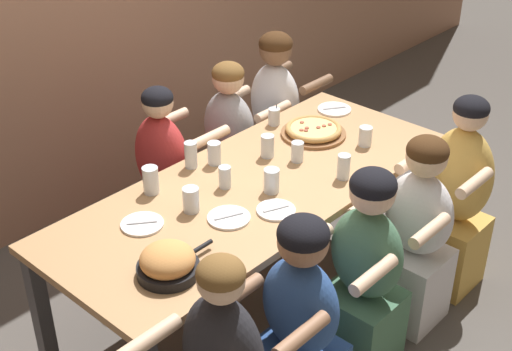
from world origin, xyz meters
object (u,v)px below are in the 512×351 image
object	(u,v)px
drinking_glass_a	(267,146)
drinking_glass_f	(365,136)
diner_near_right	(455,203)
skillet_bowl	(168,263)
cocktail_glass_blue	(274,117)
empty_plate_d	(142,224)
drinking_glass_i	(344,168)
diner_far_midright	(230,151)
drinking_glass_g	(214,155)
diner_far_center	(164,185)
pizza_board_main	(313,131)
diner_far_right	(275,122)
empty_plate_a	(276,210)
drinking_glass_d	(272,182)
empty_plate_b	(334,109)
diner_near_center	(364,279)
empty_plate_c	(229,218)
drinking_glass_h	(191,201)
drinking_glass_b	(298,153)
diner_near_midleft	(299,333)
drinking_glass_c	(151,180)
drinking_glass_e	(191,156)

from	to	relation	value
drinking_glass_a	drinking_glass_f	bearing A→B (deg)	-34.31
diner_near_right	skillet_bowl	bearing A→B (deg)	74.39
cocktail_glass_blue	empty_plate_d	bearing A→B (deg)	-168.79
drinking_glass_i	diner_far_midright	world-z (taller)	diner_far_midright
drinking_glass_g	diner_far_center	bearing A→B (deg)	97.40
drinking_glass_a	cocktail_glass_blue	bearing A→B (deg)	35.85
pizza_board_main	empty_plate_d	size ratio (longest dim) A/B	1.86
drinking_glass_a	diner_far_right	world-z (taller)	diner_far_right
drinking_glass_g	diner_near_right	xyz separation A→B (m)	(0.85, -0.97, -0.29)
drinking_glass_i	diner_far_center	xyz separation A→B (m)	(-0.38, 0.96, -0.32)
empty_plate_a	drinking_glass_d	size ratio (longest dim) A/B	1.50
empty_plate_b	drinking_glass_f	bearing A→B (deg)	-122.02
drinking_glass_g	diner_far_center	xyz separation A→B (m)	(-0.05, 0.37, -0.31)
empty_plate_d	drinking_glass_f	bearing A→B (deg)	-12.86
drinking_glass_g	diner_near_center	distance (m)	1.02
empty_plate_c	drinking_glass_h	xyz separation A→B (m)	(-0.07, 0.18, 0.05)
drinking_glass_b	drinking_glass_d	bearing A→B (deg)	-162.62
drinking_glass_h	diner_near_right	bearing A→B (deg)	-30.51
drinking_glass_i	diner_far_center	world-z (taller)	diner_far_center
cocktail_glass_blue	diner_near_midleft	size ratio (longest dim) A/B	0.11
diner_near_center	diner_far_right	size ratio (longest dim) A/B	0.95
drinking_glass_c	diner_far_right	xyz separation A→B (m)	(1.32, 0.34, -0.29)
empty_plate_d	diner_near_right	xyz separation A→B (m)	(1.48, -0.81, -0.24)
drinking_glass_a	drinking_glass_h	bearing A→B (deg)	-172.21
drinking_glass_h	drinking_glass_i	distance (m)	0.80
diner_far_center	drinking_glass_i	bearing A→B (deg)	21.80
drinking_glass_b	drinking_glass_i	world-z (taller)	drinking_glass_i
drinking_glass_e	pizza_board_main	bearing A→B (deg)	-18.88
drinking_glass_h	diner_near_right	size ratio (longest dim) A/B	0.11
drinking_glass_e	diner_near_midleft	size ratio (longest dim) A/B	0.13
diner_far_midright	diner_near_midleft	bearing A→B (deg)	-35.70
drinking_glass_d	empty_plate_c	bearing A→B (deg)	-177.78
drinking_glass_i	drinking_glass_b	bearing A→B (deg)	93.97
drinking_glass_g	diner_far_midright	bearing A→B (deg)	37.01
diner_far_midright	diner_near_center	xyz separation A→B (m)	(-0.49, -1.34, 0.02)
diner_far_midright	drinking_glass_h	bearing A→B (deg)	-55.31
empty_plate_a	drinking_glass_f	xyz separation A→B (m)	(0.83, 0.07, 0.05)
drinking_glass_e	diner_near_right	distance (m)	1.44
empty_plate_b	diner_near_center	size ratio (longest dim) A/B	0.19
empty_plate_c	cocktail_glass_blue	size ratio (longest dim) A/B	1.63
drinking_glass_h	diner_far_midright	bearing A→B (deg)	34.69
drinking_glass_b	empty_plate_d	bearing A→B (deg)	171.32
diner_near_center	diner_near_right	bearing A→B (deg)	-90.00
drinking_glass_a	drinking_glass_e	xyz separation A→B (m)	(-0.35, 0.22, 0.00)
drinking_glass_g	cocktail_glass_blue	bearing A→B (deg)	7.45
drinking_glass_e	diner_near_center	world-z (taller)	diner_near_center
pizza_board_main	empty_plate_b	distance (m)	0.36
cocktail_glass_blue	drinking_glass_i	bearing A→B (deg)	-108.75
skillet_bowl	drinking_glass_h	bearing A→B (deg)	35.48
skillet_bowl	diner_near_center	size ratio (longest dim) A/B	0.35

